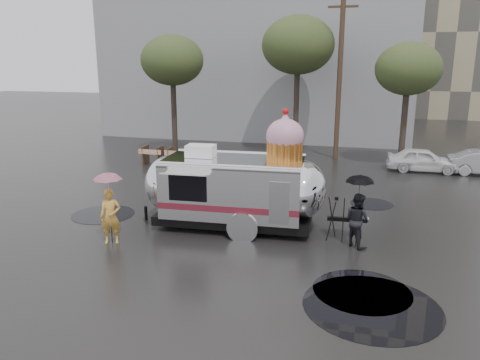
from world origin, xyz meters
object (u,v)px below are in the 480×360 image
(airstream_trailer, at_px, (237,186))
(person_right, at_px, (357,220))
(tripod, at_px, (336,215))
(person_left, at_px, (111,216))

(airstream_trailer, bearing_deg, person_right, -13.24)
(airstream_trailer, height_order, tripod, airstream_trailer)
(person_right, xyz_separation_m, tripod, (-0.67, 0.35, -0.01))
(airstream_trailer, bearing_deg, tripod, -9.23)
(person_left, xyz_separation_m, person_right, (7.38, 1.70, -0.03))
(person_left, xyz_separation_m, tripod, (6.71, 2.06, -0.04))
(person_right, relative_size, tripod, 1.18)
(airstream_trailer, distance_m, person_left, 4.20)
(person_left, distance_m, person_right, 7.57)
(airstream_trailer, bearing_deg, person_left, -148.17)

